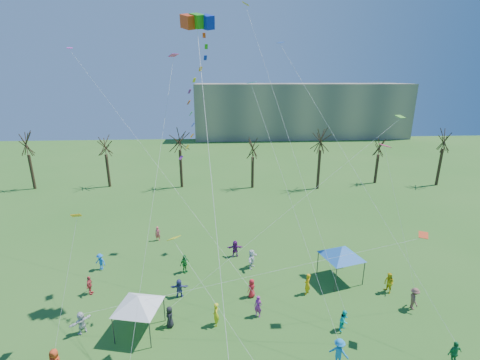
{
  "coord_description": "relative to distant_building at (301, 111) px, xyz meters",
  "views": [
    {
      "loc": [
        -1.91,
        -14.46,
        17.1
      ],
      "look_at": [
        -0.62,
        5.0,
        11.0
      ],
      "focal_mm": 25.0,
      "sensor_mm": 36.0,
      "label": 1
    }
  ],
  "objects": [
    {
      "name": "bare_tree_row",
      "position": [
        -18.85,
        -45.63,
        -1.13
      ],
      "size": [
        69.66,
        8.22,
        9.69
      ],
      "color": "black",
      "rests_on": "ground"
    },
    {
      "name": "distant_building",
      "position": [
        0.0,
        0.0,
        0.0
      ],
      "size": [
        60.0,
        14.0,
        15.0
      ],
      "primitive_type": "cube",
      "color": "gray",
      "rests_on": "ground"
    },
    {
      "name": "festival_crowd",
      "position": [
        -22.7,
        -74.72,
        -6.64
      ],
      "size": [
        26.7,
        19.42,
        1.86
      ],
      "color": "red",
      "rests_on": "ground"
    },
    {
      "name": "canopy_tent_white",
      "position": [
        -29.55,
        -76.93,
        -5.0
      ],
      "size": [
        3.84,
        3.84,
        2.95
      ],
      "color": "#3F3F44",
      "rests_on": "ground"
    },
    {
      "name": "canopy_tent_blue",
      "position": [
        -13.53,
        -71.65,
        -4.8
      ],
      "size": [
        4.1,
        4.1,
        3.19
      ],
      "color": "#3F3F44",
      "rests_on": "ground"
    },
    {
      "name": "small_kites_aloft",
      "position": [
        -21.54,
        -71.7,
        5.55
      ],
      "size": [
        30.1,
        19.39,
        33.19
      ],
      "color": "#FC9C0D",
      "rests_on": "ground"
    },
    {
      "name": "big_box_kite",
      "position": [
        -25.16,
        -73.39,
        8.04
      ],
      "size": [
        2.37,
        8.19,
        22.96
      ],
      "color": "red",
      "rests_on": "ground"
    }
  ]
}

